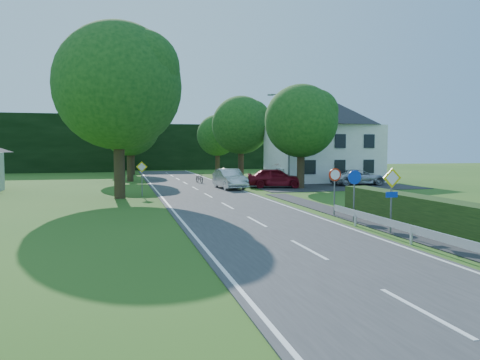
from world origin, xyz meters
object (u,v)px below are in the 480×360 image
object	(u,v)px
moving_car	(230,179)
parked_car_silver_b	(358,177)
parasol	(282,172)
parked_car_red	(276,178)
motorcycle	(200,178)
streetlight	(288,135)
parked_car_silver_a	(290,175)

from	to	relation	value
moving_car	parked_car_silver_b	distance (m)	12.08
parked_car_silver_b	parasol	bearing A→B (deg)	45.57
moving_car	parked_car_red	size ratio (longest dim) A/B	1.00
parked_car_red	motorcycle	bearing A→B (deg)	54.43
motorcycle	parked_car_red	distance (m)	8.61
streetlight	motorcycle	bearing A→B (deg)	138.68
parked_car_silver_b	motorcycle	bearing A→B (deg)	64.83
moving_car	motorcycle	size ratio (longest dim) A/B	2.65
parked_car_red	parked_car_silver_a	xyz separation A→B (m)	(3.07, 4.90, -0.13)
parked_car_red	parked_car_silver_a	size ratio (longest dim) A/B	1.15
streetlight	parked_car_silver_b	distance (m)	7.66
parked_car_red	parasol	distance (m)	6.37
streetlight	parked_car_silver_a	world-z (taller)	streetlight
streetlight	motorcycle	xyz separation A→B (m)	(-6.71, 5.90, -3.94)
motorcycle	parasol	bearing A→B (deg)	-17.44
parked_car_red	parasol	xyz separation A→B (m)	(2.60, 5.81, 0.12)
parked_car_red	parked_car_silver_b	distance (m)	8.05
motorcycle	parked_car_silver_a	world-z (taller)	parked_car_silver_a
streetlight	moving_car	xyz separation A→B (m)	(-5.36, -1.04, -3.62)
moving_car	parked_car_silver_a	xyz separation A→B (m)	(7.10, 5.12, -0.11)
motorcycle	moving_car	bearing A→B (deg)	-90.00
streetlight	parked_car_silver_b	size ratio (longest dim) A/B	1.60
moving_car	parasol	size ratio (longest dim) A/B	2.31
streetlight	parked_car_red	world-z (taller)	streetlight
motorcycle	parasol	xyz separation A→B (m)	(7.98, -0.90, 0.47)
motorcycle	parked_car_silver_b	distance (m)	14.72
parked_car_silver_b	streetlight	bearing A→B (deg)	87.72
motorcycle	parasol	size ratio (longest dim) A/B	0.87
streetlight	parasol	xyz separation A→B (m)	(1.27, 5.00, -3.47)
motorcycle	streetlight	bearing A→B (deg)	-52.32
parasol	parked_car_silver_b	bearing A→B (deg)	-43.66
moving_car	parked_car_silver_a	bearing A→B (deg)	31.93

